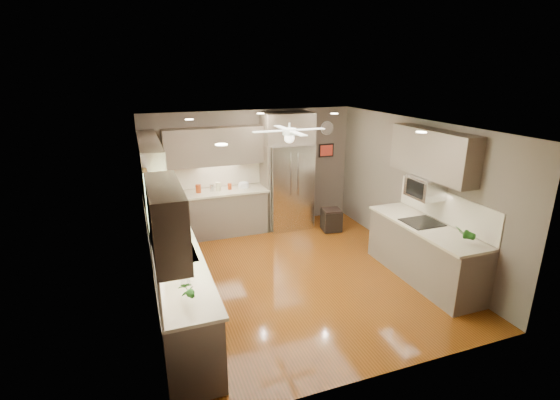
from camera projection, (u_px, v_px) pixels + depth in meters
floor at (295, 275)px, 6.80m from camera, size 5.00×5.00×0.00m
ceiling at (297, 125)px, 6.03m from camera, size 5.00×5.00×0.00m
wall_back at (252, 169)px, 8.65m from camera, size 4.50×0.00×4.50m
wall_front at (387, 277)px, 4.18m from camera, size 4.50×0.00×4.50m
wall_left at (147, 222)px, 5.68m from camera, size 0.00×5.00×5.00m
wall_right at (414, 191)px, 7.15m from camera, size 0.00×5.00×5.00m
canister_a at (198, 189)px, 8.07m from camera, size 0.12×0.12×0.17m
canister_b at (212, 188)px, 8.17m from camera, size 0.11×0.11×0.14m
canister_c at (218, 187)px, 8.19m from camera, size 0.14×0.14×0.17m
canister_d at (230, 186)px, 8.30m from camera, size 0.11×0.11×0.13m
soap_bottle at (163, 241)px, 5.59m from camera, size 0.09×0.09×0.18m
potted_plant_left at (186, 290)px, 4.25m from camera, size 0.17×0.13×0.29m
potted_plant_right at (464, 233)px, 5.69m from camera, size 0.20×0.18×0.31m
bowl at (244, 187)px, 8.39m from camera, size 0.25×0.25×0.06m
left_run at (172, 263)px, 6.15m from camera, size 0.65×4.70×1.45m
back_run at (223, 211)px, 8.39m from camera, size 1.85×0.65×1.45m
uppers at (238, 160)px, 6.62m from camera, size 4.50×4.70×0.95m
window at (149, 213)px, 5.15m from camera, size 0.05×1.12×0.92m
sink at (177, 255)px, 5.45m from camera, size 0.50×0.70×0.32m
refrigerator at (288, 173)px, 8.59m from camera, size 1.06×0.75×2.45m
right_run at (424, 251)px, 6.57m from camera, size 0.70×2.20×1.45m
microwave at (425, 187)px, 6.52m from camera, size 0.43×0.55×0.34m
ceiling_fan at (289, 133)px, 6.35m from camera, size 1.18×1.18×0.32m
recessed_lights at (285, 122)px, 6.38m from camera, size 2.84×3.14×0.01m
wall_clock at (327, 128)px, 8.96m from camera, size 0.30×0.03×0.30m
framed_print at (326, 150)px, 9.11m from camera, size 0.36×0.03×0.30m
stool at (331, 220)px, 8.61m from camera, size 0.44×0.44×0.46m
paper_towel at (184, 272)px, 4.63m from camera, size 0.12×0.12×0.30m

